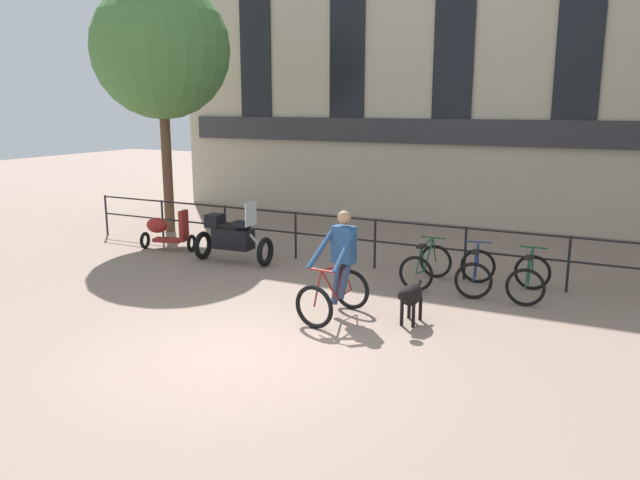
{
  "coord_description": "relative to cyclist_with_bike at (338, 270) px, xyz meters",
  "views": [
    {
      "loc": [
        4.65,
        -6.53,
        3.34
      ],
      "look_at": [
        -0.09,
        2.86,
        1.05
      ],
      "focal_mm": 35.0,
      "sensor_mm": 36.0,
      "label": 1
    }
  ],
  "objects": [
    {
      "name": "dog",
      "position": [
        1.16,
        0.16,
        -0.31
      ],
      "size": [
        0.3,
        0.97,
        0.65
      ],
      "rotation": [
        0.0,
        0.0,
        0.02
      ],
      "color": "black",
      "rests_on": "ground_plane"
    },
    {
      "name": "parked_bicycle_mid_left",
      "position": [
        1.65,
        2.39,
        -0.41
      ],
      "size": [
        0.82,
        1.2,
        0.86
      ],
      "rotation": [
        0.0,
        0.0,
        3.29
      ],
      "color": "black",
      "rests_on": "ground_plane"
    },
    {
      "name": "ground_plane",
      "position": [
        -0.59,
        -2.16,
        -0.76
      ],
      "size": [
        60.0,
        60.0,
        0.0
      ],
      "primitive_type": "plane",
      "color": "gray"
    },
    {
      "name": "tree_canalside_left",
      "position": [
        -6.95,
        4.18,
        3.93
      ],
      "size": [
        3.5,
        3.5,
        6.46
      ],
      "color": "brown",
      "rests_on": "ground_plane"
    },
    {
      "name": "canal_railing",
      "position": [
        -0.59,
        3.04,
        -0.05
      ],
      "size": [
        15.05,
        0.05,
        1.05
      ],
      "color": "black",
      "rests_on": "ground_plane"
    },
    {
      "name": "building_facade",
      "position": [
        -0.59,
        8.83,
        4.48
      ],
      "size": [
        18.0,
        0.72,
        10.53
      ],
      "color": "#BCB299",
      "rests_on": "ground_plane"
    },
    {
      "name": "parked_bicycle_mid_right",
      "position": [
        2.59,
        2.39,
        -0.41
      ],
      "size": [
        0.7,
        1.13,
        0.86
      ],
      "rotation": [
        0.0,
        0.0,
        3.18
      ],
      "color": "black",
      "rests_on": "ground_plane"
    },
    {
      "name": "cyclist_with_bike",
      "position": [
        0.0,
        0.0,
        0.0
      ],
      "size": [
        0.81,
        1.24,
        1.7
      ],
      "rotation": [
        0.0,
        0.0,
        -0.12
      ],
      "color": "black",
      "rests_on": "ground_plane"
    },
    {
      "name": "parked_motorcycle",
      "position": [
        -3.5,
        2.12,
        -0.2
      ],
      "size": [
        1.7,
        0.71,
        1.35
      ],
      "rotation": [
        0.0,
        0.0,
        1.63
      ],
      "color": "black",
      "rests_on": "ground_plane"
    },
    {
      "name": "parked_scooter",
      "position": [
        -5.57,
        2.4,
        -0.3
      ],
      "size": [
        1.34,
        0.67,
        0.96
      ],
      "rotation": [
        0.0,
        0.0,
        1.79
      ],
      "color": "black",
      "rests_on": "ground_plane"
    },
    {
      "name": "parked_bicycle_near_lamp",
      "position": [
        0.72,
        2.39,
        -0.41
      ],
      "size": [
        0.72,
        1.14,
        0.86
      ],
      "rotation": [
        0.0,
        0.0,
        3.09
      ],
      "color": "black",
      "rests_on": "ground_plane"
    }
  ]
}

